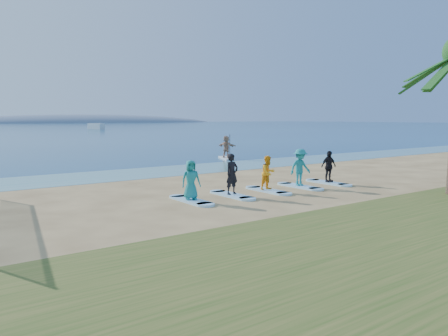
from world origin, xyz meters
TOP-DOWN VIEW (x-y plane):
  - ground at (0.00, 0.00)m, footprint 600.00×600.00m
  - shallow_water at (0.00, 10.50)m, footprint 600.00×600.00m
  - island_ridge at (95.00, 300.00)m, footprint 220.00×56.00m
  - paddleboard at (8.80, 14.83)m, footprint 1.82×3.04m
  - paddleboarder at (8.80, 14.83)m, footprint 1.02×1.73m
  - boat_offshore_b at (33.60, 114.07)m, footprint 3.41×6.18m
  - surfboard_0 at (-3.09, 1.03)m, footprint 0.70×2.20m
  - student_0 at (-3.09, 1.03)m, footprint 0.86×0.66m
  - surfboard_1 at (-1.04, 1.03)m, footprint 0.70×2.20m
  - student_1 at (-1.04, 1.03)m, footprint 0.67×0.48m
  - surfboard_2 at (1.00, 1.03)m, footprint 0.70×2.20m
  - student_2 at (1.00, 1.03)m, footprint 0.76×0.60m
  - surfboard_3 at (3.05, 1.03)m, footprint 0.70×2.20m
  - student_3 at (3.05, 1.03)m, footprint 1.20×0.77m
  - surfboard_4 at (5.09, 1.03)m, footprint 0.70×2.20m
  - student_4 at (5.09, 1.03)m, footprint 0.96×0.49m

SIDE VIEW (x-z plane):
  - ground at x=0.00m, z-range 0.00..0.00m
  - island_ridge at x=95.00m, z-range -9.00..9.00m
  - boat_offshore_b at x=33.60m, z-range -0.86..0.86m
  - shallow_water at x=0.00m, z-range 0.01..0.01m
  - surfboard_0 at x=-3.09m, z-range 0.00..0.09m
  - surfboard_1 at x=-1.04m, z-range 0.00..0.09m
  - surfboard_2 at x=1.00m, z-range 0.00..0.09m
  - surfboard_3 at x=3.05m, z-range 0.00..0.09m
  - surfboard_4 at x=5.09m, z-range 0.00..0.09m
  - paddleboard at x=8.80m, z-range 0.00..0.12m
  - student_2 at x=1.00m, z-range 0.09..1.63m
  - student_0 at x=-3.09m, z-range 0.09..1.66m
  - student_4 at x=5.09m, z-range 0.09..1.67m
  - student_1 at x=-1.04m, z-range 0.09..1.82m
  - student_3 at x=3.05m, z-range 0.09..1.85m
  - paddleboarder at x=8.80m, z-range 0.12..1.89m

